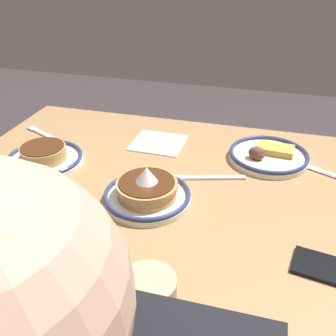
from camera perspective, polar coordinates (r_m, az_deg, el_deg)
name	(u,v)px	position (r m, az deg, el deg)	size (l,w,h in m)	color
dining_table	(189,217)	(1.01, 3.08, -7.23)	(1.25, 0.78, 0.75)	#A47C4F
plate_near_main	(268,155)	(1.10, 14.61, 1.86)	(0.22, 0.22, 0.05)	silver
plate_center_pancakes	(147,192)	(0.89, -3.11, -3.59)	(0.20, 0.20, 0.09)	silver
plate_far_companion	(44,157)	(1.09, -17.86, 1.53)	(0.21, 0.21, 0.05)	white
cell_phone	(333,270)	(0.79, 23.27, -13.75)	(0.14, 0.07, 0.01)	black
paper_napkin	(158,143)	(1.15, -1.45, 3.75)	(0.15, 0.14, 0.00)	white
fork_near	(45,135)	(1.26, -17.73, 4.71)	(0.17, 0.09, 0.01)	silver
fork_far	(208,178)	(0.98, 6.01, -1.44)	(0.19, 0.07, 0.01)	silver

